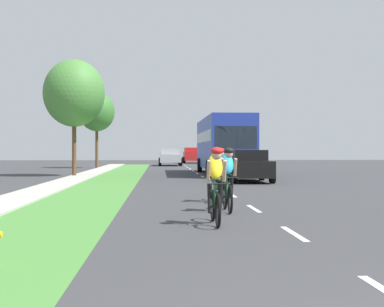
{
  "coord_description": "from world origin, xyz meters",
  "views": [
    {
      "loc": [
        -2.43,
        -3.2,
        1.52
      ],
      "look_at": [
        -0.88,
        23.46,
        1.35
      ],
      "focal_mm": 52.17,
      "sensor_mm": 36.0,
      "label": 1
    }
  ],
  "objects": [
    {
      "name": "suv_red",
      "position": [
        1.32,
        61.11,
        0.95
      ],
      "size": [
        2.15,
        4.7,
        1.79
      ],
      "color": "red",
      "rests_on": "ground_plane"
    },
    {
      "name": "pickup_silver",
      "position": [
        -1.42,
        50.6,
        0.83
      ],
      "size": [
        2.22,
        5.1,
        1.64
      ],
      "color": "#A5A8AD",
      "rests_on": "ground_plane"
    },
    {
      "name": "grass_verge",
      "position": [
        -4.76,
        20.0,
        0.0
      ],
      "size": [
        2.61,
        70.0,
        0.01
      ],
      "primitive_type": "cube",
      "color": "#478438",
      "rests_on": "ground_plane"
    },
    {
      "name": "lane_markings_center",
      "position": [
        0.0,
        24.0,
        0.0
      ],
      "size": [
        0.12,
        53.49,
        0.01
      ],
      "color": "white",
      "rests_on": "ground_plane"
    },
    {
      "name": "cyclist_lead",
      "position": [
        -1.3,
        8.06,
        0.81
      ],
      "size": [
        0.42,
        1.72,
        1.58
      ],
      "color": "black",
      "rests_on": "ground_plane"
    },
    {
      "name": "sedan_black",
      "position": [
        1.79,
        23.14,
        0.77
      ],
      "size": [
        1.98,
        4.3,
        1.52
      ],
      "color": "black",
      "rests_on": "ground_plane"
    },
    {
      "name": "sidewalk_concrete",
      "position": [
        -6.82,
        20.0,
        0.0
      ],
      "size": [
        1.51,
        70.0,
        0.1
      ],
      "primitive_type": "cube",
      "color": "#B2ADA3",
      "rests_on": "ground_plane"
    },
    {
      "name": "street_tree_near",
      "position": [
        -7.34,
        29.17,
        4.77
      ],
      "size": [
        3.52,
        3.52,
        6.72
      ],
      "color": "brown",
      "rests_on": "ground_plane"
    },
    {
      "name": "cyclist_trailing",
      "position": [
        -0.76,
        10.44,
        0.81
      ],
      "size": [
        0.42,
        1.72,
        1.58
      ],
      "color": "black",
      "rests_on": "ground_plane"
    },
    {
      "name": "ground_plane",
      "position": [
        0.0,
        20.0,
        0.0
      ],
      "size": [
        120.0,
        120.0,
        0.0
      ],
      "primitive_type": "plane",
      "color": "#38383A"
    },
    {
      "name": "street_tree_far",
      "position": [
        -7.65,
        43.5,
        4.68
      ],
      "size": [
        2.97,
        2.97,
        6.34
      ],
      "color": "brown",
      "rests_on": "ground_plane"
    },
    {
      "name": "bus_blue",
      "position": [
        1.55,
        31.61,
        1.98
      ],
      "size": [
        2.78,
        11.6,
        3.48
      ],
      "color": "#23389E",
      "rests_on": "ground_plane"
    },
    {
      "name": "cyclist_distant",
      "position": [
        -0.68,
        12.98,
        0.81
      ],
      "size": [
        0.42,
        1.72,
        1.58
      ],
      "color": "black",
      "rests_on": "ground_plane"
    }
  ]
}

